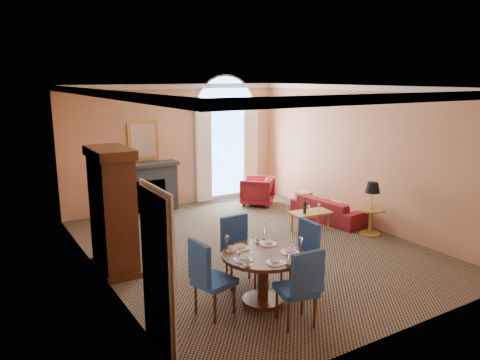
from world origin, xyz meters
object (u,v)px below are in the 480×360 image
armoire (113,213)px  armchair (257,191)px  sofa (329,209)px  coffee_table (310,213)px  side_table (372,203)px  dining_table (263,266)px

armoire → armchair: bearing=27.2°
sofa → armchair: (-0.70, 2.07, 0.10)m
armchair → armoire: bearing=-17.7°
armchair → coffee_table: (-0.23, -2.49, 0.05)m
armoire → side_table: (5.32, -1.00, -0.34)m
coffee_table → side_table: 1.33m
side_table → sofa: bearing=92.3°
sofa → armchair: bearing=12.4°
coffee_table → side_table: side_table is taller
sofa → coffee_table: (-0.93, -0.42, 0.15)m
coffee_table → dining_table: bearing=-134.8°
armoire → side_table: size_ratio=1.92×
side_table → coffee_table: bearing=139.1°
armoire → dining_table: (1.56, -2.38, -0.47)m
dining_table → coffee_table: size_ratio=1.34×
armoire → coffee_table: (4.34, -0.15, -0.64)m
armoire → armchair: (4.57, 2.34, -0.69)m
armchair → coffee_table: coffee_table is taller
armchair → coffee_table: 2.50m
armoire → coffee_table: bearing=-1.9°
dining_table → side_table: bearing=20.2°
dining_table → coffee_table: 3.57m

